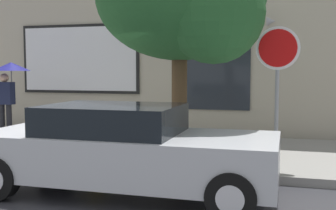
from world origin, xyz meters
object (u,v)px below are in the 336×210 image
object	(u,v)px
street_tree	(186,0)
parked_car	(124,149)
pedestrian_with_umbrella	(9,78)
stop_sign	(277,68)
fire_hydrant	(94,136)

from	to	relation	value
street_tree	parked_car	bearing A→B (deg)	-107.50
parked_car	pedestrian_with_umbrella	bearing A→B (deg)	142.45
pedestrian_with_umbrella	parked_car	bearing A→B (deg)	-37.55
stop_sign	street_tree	bearing A→B (deg)	-177.56
pedestrian_with_umbrella	stop_sign	distance (m)	7.00
pedestrian_with_umbrella	fire_hydrant	bearing A→B (deg)	-27.57
parked_car	fire_hydrant	xyz separation A→B (m)	(-1.41, 1.87, -0.13)
parked_car	stop_sign	world-z (taller)	stop_sign
pedestrian_with_umbrella	stop_sign	size ratio (longest dim) A/B	0.77
stop_sign	fire_hydrant	bearing A→B (deg)	178.85
fire_hydrant	street_tree	world-z (taller)	street_tree
fire_hydrant	street_tree	bearing A→B (deg)	-4.14
parked_car	stop_sign	size ratio (longest dim) A/B	1.79
pedestrian_with_umbrella	street_tree	world-z (taller)	street_tree
parked_car	street_tree	xyz separation A→B (m)	(0.55, 1.73, 2.47)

